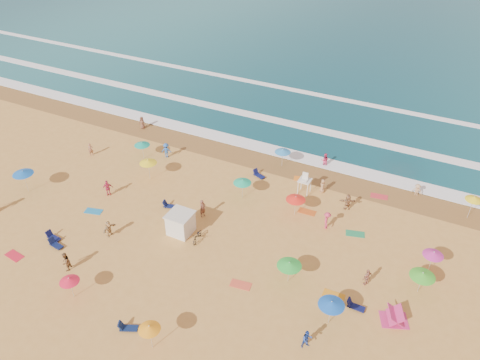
% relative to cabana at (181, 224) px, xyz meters
% --- Properties ---
extents(ground, '(220.00, 220.00, 0.00)m').
position_rel_cabana_xyz_m(ground, '(3.90, 1.95, -1.00)').
color(ground, gold).
rests_on(ground, ground).
extents(ocean, '(220.00, 140.00, 0.18)m').
position_rel_cabana_xyz_m(ocean, '(3.90, 85.95, -1.00)').
color(ocean, '#0C4756').
rests_on(ocean, ground).
extents(wet_sand, '(220.00, 220.00, 0.00)m').
position_rel_cabana_xyz_m(wet_sand, '(3.90, 14.45, -0.99)').
color(wet_sand, olive).
rests_on(wet_sand, ground).
extents(surf_foam, '(200.00, 18.70, 0.05)m').
position_rel_cabana_xyz_m(surf_foam, '(3.90, 23.27, -0.90)').
color(surf_foam, white).
rests_on(surf_foam, ground).
extents(cabana, '(2.00, 2.00, 2.00)m').
position_rel_cabana_xyz_m(cabana, '(0.00, 0.00, 0.00)').
color(cabana, silver).
rests_on(cabana, ground).
extents(cabana_roof, '(2.20, 2.20, 0.12)m').
position_rel_cabana_xyz_m(cabana_roof, '(0.00, 0.00, 1.06)').
color(cabana_roof, silver).
rests_on(cabana_roof, cabana).
extents(bicycle, '(0.91, 1.91, 0.96)m').
position_rel_cabana_xyz_m(bicycle, '(1.90, -0.30, -0.52)').
color(bicycle, black).
rests_on(bicycle, ground).
extents(lifeguard_stand, '(1.20, 1.20, 2.10)m').
position_rel_cabana_xyz_m(lifeguard_stand, '(7.92, 10.77, 0.05)').
color(lifeguard_stand, white).
rests_on(lifeguard_stand, ground).
extents(beach_umbrellas, '(54.23, 27.77, 0.82)m').
position_rel_cabana_xyz_m(beach_umbrellas, '(9.33, 2.02, 1.08)').
color(beach_umbrellas, green).
rests_on(beach_umbrellas, ground).
extents(loungers, '(45.74, 23.14, 0.34)m').
position_rel_cabana_xyz_m(loungers, '(7.87, -0.11, -0.83)').
color(loungers, '#0D1745').
rests_on(loungers, ground).
extents(towels, '(30.45, 28.99, 0.03)m').
position_rel_cabana_xyz_m(towels, '(5.16, -0.03, -0.98)').
color(towels, red).
rests_on(towels, ground).
extents(popup_tents, '(11.26, 13.00, 1.20)m').
position_rel_cabana_xyz_m(popup_tents, '(23.86, 4.05, -0.40)').
color(popup_tents, '#D32E74').
rests_on(popup_tents, ground).
extents(beachgoers, '(36.95, 25.88, 2.10)m').
position_rel_cabana_xyz_m(beachgoers, '(1.80, 5.19, -0.19)').
color(beachgoers, '#265BB3').
rests_on(beachgoers, ground).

